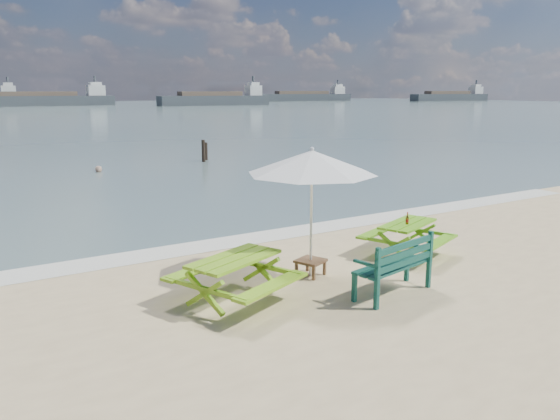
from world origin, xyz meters
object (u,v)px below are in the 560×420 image
swimmer (99,185)px  park_bench (393,277)px  beer_bottle (407,220)px  patio_umbrella (312,162)px  picnic_table_right (407,240)px  picnic_table_left (235,281)px  side_table (311,267)px

swimmer → park_bench: bearing=-87.4°
beer_bottle → swimmer: 15.59m
patio_umbrella → beer_bottle: bearing=-2.1°
picnic_table_right → swimmer: size_ratio=1.26×
picnic_table_left → swimmer: 15.80m
picnic_table_right → patio_umbrella: 2.98m
side_table → swimmer: 15.28m
patio_umbrella → swimmer: 15.49m
side_table → beer_bottle: size_ratio=2.50×
picnic_table_right → side_table: (-2.40, -0.00, -0.17)m
picnic_table_right → beer_bottle: (-0.11, -0.09, 0.44)m
patio_umbrella → swimmer: patio_umbrella is taller
park_bench → patio_umbrella: 2.41m
picnic_table_right → swimmer: bearing=99.4°
picnic_table_left → swimmer: (1.64, 15.69, -0.90)m
picnic_table_right → side_table: 2.41m
park_bench → patio_umbrella: patio_umbrella is taller
side_table → beer_bottle: bearing=-2.1°
picnic_table_right → park_bench: park_bench is taller
beer_bottle → swimmer: bearing=99.0°
picnic_table_left → picnic_table_right: (4.17, 0.43, -0.03)m
beer_bottle → picnic_table_left: bearing=-175.2°
park_bench → side_table: (-0.62, 1.48, -0.14)m
park_bench → beer_bottle: bearing=39.8°
patio_umbrella → side_table: bearing=-71.6°
beer_bottle → picnic_table_right: bearing=38.7°
swimmer → picnic_table_right: bearing=-80.6°
picnic_table_left → swimmer: bearing=84.0°
picnic_table_right → side_table: bearing=-180.0°
side_table → beer_bottle: 2.38m
patio_umbrella → beer_bottle: size_ratio=12.50×
picnic_table_right → beer_bottle: beer_bottle is taller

